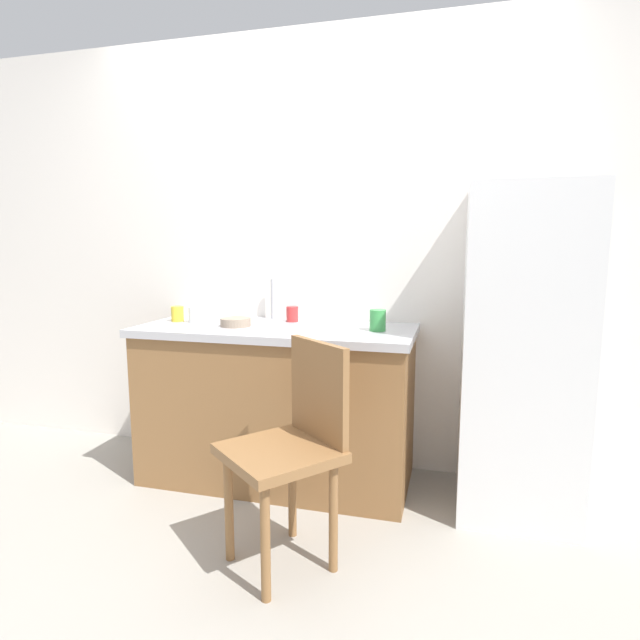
{
  "coord_description": "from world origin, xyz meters",
  "views": [
    {
      "loc": [
        0.8,
        -1.87,
        1.28
      ],
      "look_at": [
        0.14,
        0.6,
        0.89
      ],
      "focal_mm": 28.81,
      "sensor_mm": 36.0,
      "label": 1
    }
  ],
  "objects_px": {
    "chair": "(293,442)",
    "cup_red": "(292,314)",
    "cup_yellow": "(177,314)",
    "cup_green": "(378,320)",
    "terracotta_bowl": "(236,322)",
    "cup_white": "(195,315)",
    "refrigerator": "(521,353)"
  },
  "relations": [
    {
      "from": "cup_green",
      "to": "cup_red",
      "type": "relative_size",
      "value": 1.25
    },
    {
      "from": "cup_white",
      "to": "cup_green",
      "type": "bearing_deg",
      "value": -0.55
    },
    {
      "from": "cup_green",
      "to": "cup_yellow",
      "type": "relative_size",
      "value": 1.26
    },
    {
      "from": "chair",
      "to": "cup_red",
      "type": "height_order",
      "value": "cup_red"
    },
    {
      "from": "cup_yellow",
      "to": "chair",
      "type": "bearing_deg",
      "value": -38.0
    },
    {
      "from": "terracotta_bowl",
      "to": "cup_white",
      "type": "distance_m",
      "value": 0.28
    },
    {
      "from": "refrigerator",
      "to": "cup_yellow",
      "type": "distance_m",
      "value": 1.81
    },
    {
      "from": "refrigerator",
      "to": "cup_red",
      "type": "xyz_separation_m",
      "value": [
        -1.18,
        0.17,
        0.12
      ]
    },
    {
      "from": "cup_white",
      "to": "cup_red",
      "type": "height_order",
      "value": "same"
    },
    {
      "from": "cup_white",
      "to": "cup_red",
      "type": "relative_size",
      "value": 0.99
    },
    {
      "from": "refrigerator",
      "to": "cup_red",
      "type": "height_order",
      "value": "refrigerator"
    },
    {
      "from": "cup_red",
      "to": "cup_yellow",
      "type": "bearing_deg",
      "value": -166.29
    },
    {
      "from": "cup_yellow",
      "to": "cup_red",
      "type": "distance_m",
      "value": 0.64
    },
    {
      "from": "refrigerator",
      "to": "chair",
      "type": "bearing_deg",
      "value": -142.51
    },
    {
      "from": "chair",
      "to": "cup_red",
      "type": "distance_m",
      "value": 0.98
    },
    {
      "from": "chair",
      "to": "terracotta_bowl",
      "type": "distance_m",
      "value": 0.9
    },
    {
      "from": "cup_green",
      "to": "cup_red",
      "type": "distance_m",
      "value": 0.53
    },
    {
      "from": "cup_red",
      "to": "chair",
      "type": "bearing_deg",
      "value": -72.01
    },
    {
      "from": "cup_green",
      "to": "cup_red",
      "type": "height_order",
      "value": "cup_green"
    },
    {
      "from": "cup_white",
      "to": "cup_red",
      "type": "bearing_deg",
      "value": 18.17
    },
    {
      "from": "refrigerator",
      "to": "cup_white",
      "type": "relative_size",
      "value": 18.12
    },
    {
      "from": "terracotta_bowl",
      "to": "cup_green",
      "type": "distance_m",
      "value": 0.75
    },
    {
      "from": "chair",
      "to": "cup_white",
      "type": "xyz_separation_m",
      "value": [
        -0.79,
        0.69,
        0.38
      ]
    },
    {
      "from": "refrigerator",
      "to": "cup_green",
      "type": "distance_m",
      "value": 0.69
    },
    {
      "from": "terracotta_bowl",
      "to": "cup_yellow",
      "type": "xyz_separation_m",
      "value": [
        -0.38,
        0.07,
        0.02
      ]
    },
    {
      "from": "cup_yellow",
      "to": "cup_green",
      "type": "bearing_deg",
      "value": -1.23
    },
    {
      "from": "terracotta_bowl",
      "to": "cup_white",
      "type": "xyz_separation_m",
      "value": [
        -0.27,
        0.06,
        0.02
      ]
    },
    {
      "from": "cup_white",
      "to": "cup_red",
      "type": "distance_m",
      "value": 0.54
    },
    {
      "from": "chair",
      "to": "refrigerator",
      "type": "bearing_deg",
      "value": 77.38
    },
    {
      "from": "terracotta_bowl",
      "to": "refrigerator",
      "type": "bearing_deg",
      "value": 2.4
    },
    {
      "from": "refrigerator",
      "to": "cup_red",
      "type": "distance_m",
      "value": 1.2
    },
    {
      "from": "terracotta_bowl",
      "to": "cup_green",
      "type": "relative_size",
      "value": 1.5
    }
  ]
}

